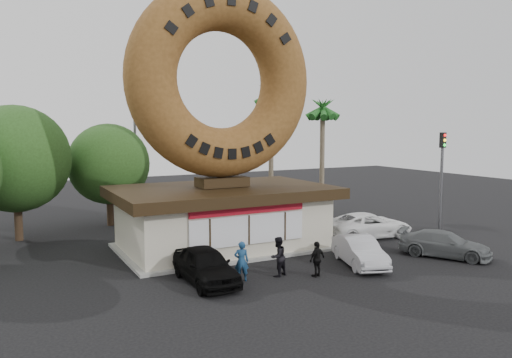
{
  "coord_description": "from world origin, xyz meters",
  "views": [
    {
      "loc": [
        -10.58,
        -17.85,
        6.48
      ],
      "look_at": [
        0.96,
        4.0,
        3.84
      ],
      "focal_mm": 35.0,
      "sensor_mm": 36.0,
      "label": 1
    }
  ],
  "objects": [
    {
      "name": "car_white",
      "position": [
        8.52,
        4.33,
        0.72
      ],
      "size": [
        5.44,
        2.94,
        1.45
      ],
      "primitive_type": "imported",
      "rotation": [
        0.0,
        0.0,
        1.46
      ],
      "color": "white",
      "rests_on": "ground"
    },
    {
      "name": "person_left",
      "position": [
        -1.62,
        0.42,
        0.85
      ],
      "size": [
        0.72,
        0.59,
        1.69
      ],
      "primitive_type": "imported",
      "rotation": [
        0.0,
        0.0,
        2.79
      ],
      "color": "navy",
      "rests_on": "ground"
    },
    {
      "name": "car_silver",
      "position": [
        4.29,
        -0.04,
        0.67
      ],
      "size": [
        2.58,
        4.29,
        1.34
      ],
      "primitive_type": "imported",
      "rotation": [
        0.0,
        0.0,
        -0.31
      ],
      "color": "#ADADB2",
      "rests_on": "ground"
    },
    {
      "name": "donut_shop",
      "position": [
        0.0,
        5.98,
        1.77
      ],
      "size": [
        11.2,
        7.2,
        3.8
      ],
      "color": "beige",
      "rests_on": "ground"
    },
    {
      "name": "person_center",
      "position": [
        0.07,
        0.3,
        0.86
      ],
      "size": [
        1.01,
        0.9,
        1.72
      ],
      "primitive_type": "imported",
      "rotation": [
        0.0,
        0.0,
        3.5
      ],
      "color": "black",
      "rests_on": "ground"
    },
    {
      "name": "street_lamp",
      "position": [
        -1.86,
        16.0,
        4.48
      ],
      "size": [
        2.11,
        0.2,
        8.0
      ],
      "color": "#59595E",
      "rests_on": "ground"
    },
    {
      "name": "giant_donut",
      "position": [
        0.0,
        6.0,
        8.81
      ],
      "size": [
        10.03,
        2.56,
        10.03
      ],
      "primitive_type": "torus",
      "rotation": [
        1.57,
        0.0,
        0.0
      ],
      "color": "brown",
      "rests_on": "donut_shop"
    },
    {
      "name": "car_grey",
      "position": [
        9.02,
        -0.79,
        0.63
      ],
      "size": [
        3.83,
        4.65,
        1.27
      ],
      "primitive_type": "imported",
      "rotation": [
        0.0,
        0.0,
        0.56
      ],
      "color": "slate",
      "rests_on": "ground"
    },
    {
      "name": "tree_west",
      "position": [
        -9.5,
        13.0,
        4.64
      ],
      "size": [
        6.0,
        6.0,
        7.65
      ],
      "color": "#473321",
      "rests_on": "ground"
    },
    {
      "name": "palm_far",
      "position": [
        11.0,
        12.5,
        7.48
      ],
      "size": [
        2.6,
        2.6,
        8.75
      ],
      "color": "#726651",
      "rests_on": "ground"
    },
    {
      "name": "tree_mid",
      "position": [
        -4.0,
        15.0,
        4.02
      ],
      "size": [
        5.2,
        5.2,
        6.63
      ],
      "color": "#473321",
      "rests_on": "ground"
    },
    {
      "name": "ground",
      "position": [
        0.0,
        0.0,
        0.0
      ],
      "size": [
        90.0,
        90.0,
        0.0
      ],
      "primitive_type": "plane",
      "color": "black",
      "rests_on": "ground"
    },
    {
      "name": "person_right",
      "position": [
        1.53,
        -0.56,
        0.77
      ],
      "size": [
        0.97,
        0.61,
        1.55
      ],
      "primitive_type": "imported",
      "rotation": [
        0.0,
        0.0,
        3.42
      ],
      "color": "black",
      "rests_on": "ground"
    },
    {
      "name": "car_black",
      "position": [
        -3.04,
        0.89,
        0.74
      ],
      "size": [
        1.79,
        4.36,
        1.48
      ],
      "primitive_type": "imported",
      "rotation": [
        0.0,
        0.0,
        -0.01
      ],
      "color": "black",
      "rests_on": "ground"
    },
    {
      "name": "traffic_signal",
      "position": [
        14.0,
        3.99,
        3.87
      ],
      "size": [
        0.3,
        0.38,
        6.07
      ],
      "color": "#59595E",
      "rests_on": "ground"
    },
    {
      "name": "palm_near",
      "position": [
        7.5,
        14.0,
        8.41
      ],
      "size": [
        2.6,
        2.6,
        9.75
      ],
      "color": "#726651",
      "rests_on": "ground"
    }
  ]
}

